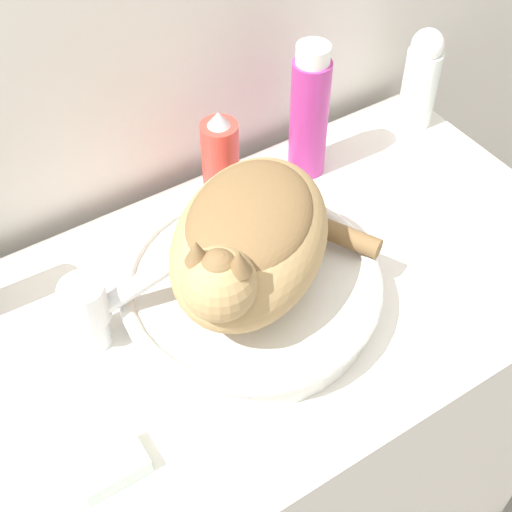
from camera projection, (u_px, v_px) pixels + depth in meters
The scene contains 8 objects.
vanity_counter at pixel (233, 459), 1.27m from camera, with size 1.09×0.53×0.85m.
sink_basin at pixel (251, 289), 0.95m from camera, with size 0.35×0.35×0.06m.
cat at pixel (249, 238), 0.86m from camera, with size 0.34×0.32×0.17m.
faucet at pixel (96, 307), 0.88m from camera, with size 0.15×0.07×0.13m.
lotion_bottle_white at pixel (421, 79), 1.18m from camera, with size 0.06×0.06×0.18m.
spray_bottle_trigger at pixel (221, 165), 1.04m from camera, with size 0.06×0.06×0.17m.
shampoo_bottle_tall at pixel (309, 114), 1.08m from camera, with size 0.06×0.06×0.22m.
soap_bar at pixel (111, 467), 0.80m from camera, with size 0.08×0.05×0.02m.
Camera 1 is at (-0.28, -0.25, 1.61)m, focal length 50.00 mm.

